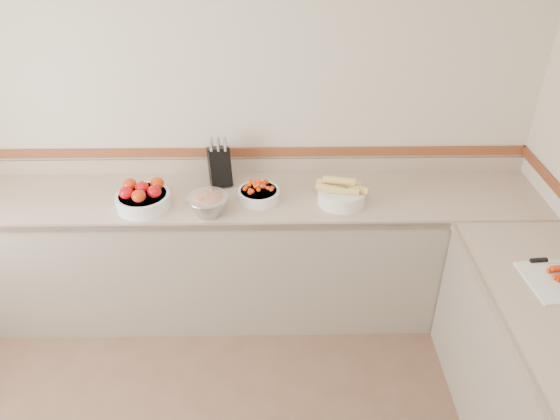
{
  "coord_description": "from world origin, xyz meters",
  "views": [
    {
      "loc": [
        0.31,
        -1.26,
        2.67
      ],
      "look_at": [
        0.35,
        1.35,
        1.0
      ],
      "focal_mm": 35.0,
      "sensor_mm": 36.0,
      "label": 1
    }
  ],
  "objects_px": {
    "knife_block": "(220,165)",
    "corn_bowl": "(341,193)",
    "tomato_bowl": "(143,197)",
    "cherry_tomato_bowl": "(259,193)",
    "rhubarb_bowl": "(208,203)"
  },
  "relations": [
    {
      "from": "cherry_tomato_bowl",
      "to": "knife_block",
      "type": "bearing_deg",
      "value": 141.22
    },
    {
      "from": "knife_block",
      "to": "corn_bowl",
      "type": "relative_size",
      "value": 1.01
    },
    {
      "from": "corn_bowl",
      "to": "rhubarb_bowl",
      "type": "bearing_deg",
      "value": -171.7
    },
    {
      "from": "tomato_bowl",
      "to": "corn_bowl",
      "type": "relative_size",
      "value": 1.01
    },
    {
      "from": "tomato_bowl",
      "to": "corn_bowl",
      "type": "bearing_deg",
      "value": 1.61
    },
    {
      "from": "tomato_bowl",
      "to": "corn_bowl",
      "type": "xyz_separation_m",
      "value": [
        1.2,
        0.03,
        -0.0
      ]
    },
    {
      "from": "tomato_bowl",
      "to": "rhubarb_bowl",
      "type": "height_order",
      "value": "tomato_bowl"
    },
    {
      "from": "corn_bowl",
      "to": "tomato_bowl",
      "type": "bearing_deg",
      "value": -178.39
    },
    {
      "from": "knife_block",
      "to": "tomato_bowl",
      "type": "relative_size",
      "value": 1.0
    },
    {
      "from": "knife_block",
      "to": "corn_bowl",
      "type": "height_order",
      "value": "knife_block"
    },
    {
      "from": "knife_block",
      "to": "tomato_bowl",
      "type": "xyz_separation_m",
      "value": [
        -0.45,
        -0.28,
        -0.07
      ]
    },
    {
      "from": "knife_block",
      "to": "rhubarb_bowl",
      "type": "xyz_separation_m",
      "value": [
        -0.04,
        -0.36,
        -0.06
      ]
    },
    {
      "from": "cherry_tomato_bowl",
      "to": "corn_bowl",
      "type": "height_order",
      "value": "corn_bowl"
    },
    {
      "from": "corn_bowl",
      "to": "cherry_tomato_bowl",
      "type": "bearing_deg",
      "value": 175.47
    },
    {
      "from": "knife_block",
      "to": "corn_bowl",
      "type": "bearing_deg",
      "value": -17.74
    }
  ]
}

